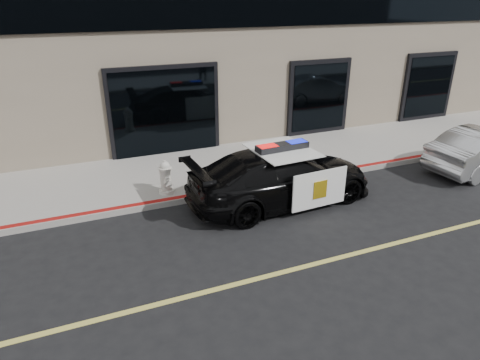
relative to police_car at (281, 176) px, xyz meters
name	(u,v)px	position (x,y,z in m)	size (l,w,h in m)	color
ground	(306,266)	(-0.83, -2.68, -0.69)	(120.00, 120.00, 0.00)	black
sidewalk_n	(215,168)	(-0.83, 2.57, -0.62)	(60.00, 3.50, 0.15)	gray
police_car	(281,176)	(0.00, 0.00, 0.00)	(2.45, 4.91, 1.54)	black
fire_hydrant	(166,178)	(-2.58, 1.27, -0.13)	(0.39, 0.55, 0.87)	silver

